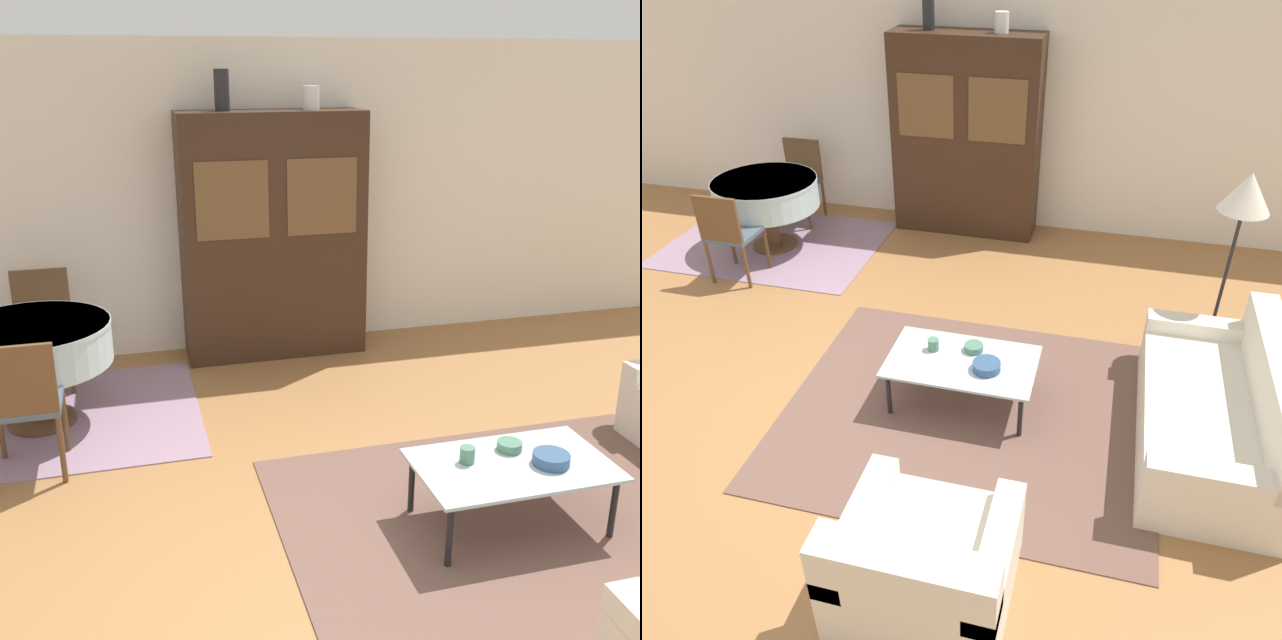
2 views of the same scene
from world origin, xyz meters
TOP-DOWN VIEW (x-y plane):
  - ground_plane at (0.00, 0.00)m, footprint 14.00×14.00m
  - wall_back at (0.00, 3.63)m, footprint 10.00×0.06m
  - area_rug at (1.10, 0.22)m, footprint 2.73×2.31m
  - dining_rug at (-1.67, 2.38)m, footprint 2.31×1.71m
  - coffee_table at (1.02, 0.32)m, footprint 1.09×0.64m
  - display_cabinet at (0.30, 3.34)m, footprint 1.58×0.49m
  - dining_table at (-1.64, 2.34)m, footprint 1.10×1.10m
  - dining_chair_near at (-1.64, 1.58)m, footprint 0.44×0.44m
  - dining_chair_far at (-1.64, 3.11)m, footprint 0.44×0.44m
  - cup at (0.78, 0.40)m, footprint 0.08×0.08m
  - bowl at (1.21, 0.26)m, footprint 0.20×0.20m
  - bowl_small at (1.07, 0.46)m, footprint 0.14×0.14m
  - vase_tall at (-0.09, 3.34)m, footprint 0.12×0.12m
  - vase_short at (0.65, 3.34)m, footprint 0.14×0.14m

SIDE VIEW (x-z plane):
  - ground_plane at x=0.00m, z-range 0.00..0.00m
  - area_rug at x=1.10m, z-range 0.00..0.01m
  - dining_rug at x=-1.67m, z-range 0.00..0.01m
  - coffee_table at x=1.02m, z-range 0.17..0.55m
  - bowl_small at x=1.07m, z-range 0.39..0.45m
  - bowl at x=1.21m, z-range 0.39..0.46m
  - cup at x=0.78m, z-range 0.39..0.49m
  - dining_chair_near at x=-1.64m, z-range 0.08..1.00m
  - dining_chair_far at x=-1.64m, z-range 0.08..1.00m
  - dining_table at x=-1.64m, z-range 0.23..0.99m
  - display_cabinet at x=0.30m, z-range 0.00..2.12m
  - wall_back at x=0.00m, z-range 0.00..2.70m
  - vase_short at x=0.65m, z-range 2.12..2.31m
  - vase_tall at x=-0.09m, z-range 2.12..2.45m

